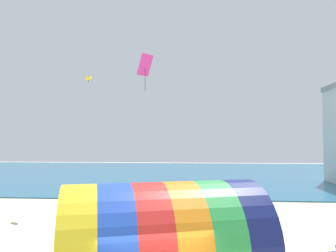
# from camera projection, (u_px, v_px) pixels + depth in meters

# --- Properties ---
(sea) EXTENTS (120.00, 40.00, 0.10)m
(sea) POSITION_uv_depth(u_px,v_px,m) (187.00, 174.00, 44.73)
(sea) COLOR #236084
(sea) RESTS_ON ground
(giant_inflatable_tube) EXTENTS (6.04, 4.85, 3.44)m
(giant_inflatable_tube) POSITION_uv_depth(u_px,v_px,m) (163.00, 246.00, 8.82)
(giant_inflatable_tube) COLOR yellow
(giant_inflatable_tube) RESTS_ON ground
(kite_magenta_diamond) EXTENTS (0.87, 0.92, 1.96)m
(kite_magenta_diamond) POSITION_uv_depth(u_px,v_px,m) (145.00, 65.00, 17.66)
(kite_magenta_diamond) COLOR #D1339E
(kite_yellow_parafoil) EXTENTS (0.84, 0.79, 0.44)m
(kite_yellow_parafoil) POSITION_uv_depth(u_px,v_px,m) (89.00, 78.00, 23.08)
(kite_yellow_parafoil) COLOR yellow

